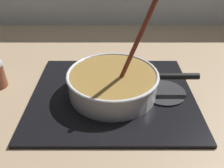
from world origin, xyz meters
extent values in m
cube|color=#9E8466|center=(0.00, 0.00, -0.02)|extent=(2.40, 1.60, 0.04)
cube|color=black|center=(0.05, 0.06, 0.01)|extent=(0.56, 0.48, 0.01)
torus|color=#592D0C|center=(0.05, 0.06, 0.02)|extent=(0.17, 0.17, 0.01)
cylinder|color=#262628|center=(0.23, 0.06, 0.01)|extent=(0.15, 0.15, 0.01)
cylinder|color=silver|center=(0.05, 0.06, 0.05)|extent=(0.30, 0.30, 0.08)
cylinder|color=olive|center=(0.05, 0.06, 0.05)|extent=(0.29, 0.29, 0.07)
torus|color=silver|center=(0.05, 0.06, 0.09)|extent=(0.31, 0.31, 0.01)
cylinder|color=black|center=(0.27, 0.06, 0.08)|extent=(0.14, 0.02, 0.02)
cylinder|color=#EDD88C|center=(0.04, 0.08, 0.08)|extent=(0.03, 0.03, 0.01)
cylinder|color=#E5CC7A|center=(0.04, 0.02, 0.08)|extent=(0.04, 0.04, 0.01)
cylinder|color=beige|center=(0.00, 0.12, 0.08)|extent=(0.03, 0.03, 0.01)
cylinder|color=#E5CC7A|center=(0.05, 0.16, 0.08)|extent=(0.03, 0.03, 0.01)
cylinder|color=#E5CC7A|center=(0.12, 0.04, 0.08)|extent=(0.04, 0.04, 0.01)
cylinder|color=beige|center=(-0.05, 0.09, 0.08)|extent=(0.04, 0.04, 0.01)
cylinder|color=maroon|center=(0.12, 0.04, 0.22)|extent=(0.11, 0.02, 0.29)
cube|color=brown|center=(0.07, 0.04, 0.07)|extent=(0.05, 0.03, 0.01)
camera|label=1|loc=(0.04, -0.61, 0.50)|focal=38.00mm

